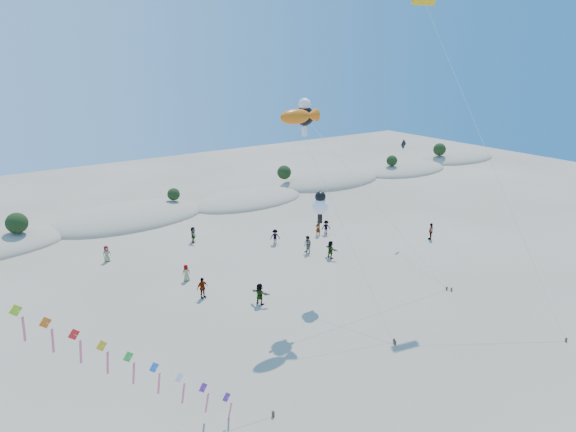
# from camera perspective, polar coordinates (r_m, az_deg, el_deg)

# --- Properties ---
(dune_ridge) EXTENTS (145.30, 11.49, 5.57)m
(dune_ridge) POSITION_cam_1_polar(r_m,az_deg,el_deg) (62.23, -17.40, -0.17)
(dune_ridge) COLOR gray
(dune_ridge) RESTS_ON ground
(fish_kite) EXTENTS (3.77, 9.27, 15.53)m
(fish_kite) POSITION_cam_1_polar(r_m,az_deg,el_deg) (35.41, 1.35, 11.68)
(fish_kite) COLOR #3F2D1E
(fish_kite) RESTS_ON ground
(cartoon_kite_low) EXTENTS (1.32, 10.11, 8.86)m
(cartoon_kite_low) POSITION_cam_1_polar(r_m,az_deg,el_deg) (38.75, 3.85, 1.37)
(cartoon_kite_low) COLOR #3F2D1E
(cartoon_kite_low) RESTS_ON ground
(cartoon_kite_high) EXTENTS (11.48, 7.48, 16.14)m
(cartoon_kite_high) POSITION_cam_1_polar(r_m,az_deg,el_deg) (37.08, 2.02, 11.97)
(cartoon_kite_high) COLOR #3F2D1E
(cartoon_kite_high) RESTS_ON ground
(parafoil_kite) EXTENTS (2.15, 15.67, 23.68)m
(parafoil_kite) POSITION_cam_1_polar(r_m,az_deg,el_deg) (42.92, 16.18, 22.52)
(parafoil_kite) COLOR #3F2D1E
(parafoil_kite) RESTS_ON ground
(dark_kite) EXTENTS (6.98, 12.65, 10.73)m
(dark_kite) POSITION_cam_1_polar(r_m,az_deg,el_deg) (50.28, 14.72, 4.55)
(dark_kite) COLOR #3F2D1E
(dark_kite) RESTS_ON ground
(beachgoers) EXTENTS (31.87, 17.43, 1.88)m
(beachgoers) POSITION_cam_1_polar(r_m,az_deg,el_deg) (47.68, -1.31, -4.03)
(beachgoers) COLOR slate
(beachgoers) RESTS_ON ground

